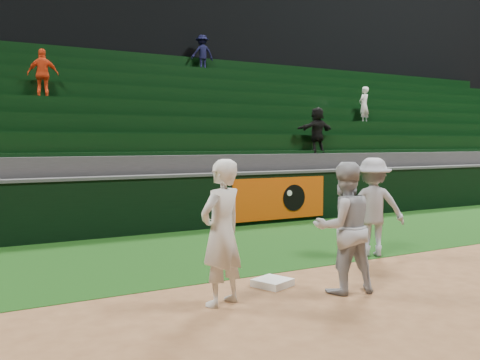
# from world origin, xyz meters

# --- Properties ---
(ground) EXTENTS (70.00, 70.00, 0.00)m
(ground) POSITION_xyz_m (0.00, 0.00, 0.00)
(ground) COLOR brown
(ground) RESTS_ON ground
(foul_grass) EXTENTS (36.00, 4.20, 0.01)m
(foul_grass) POSITION_xyz_m (0.00, 3.00, 0.00)
(foul_grass) COLOR black
(foul_grass) RESTS_ON ground
(upper_deck) EXTENTS (40.00, 12.00, 12.00)m
(upper_deck) POSITION_xyz_m (0.00, 17.45, 6.00)
(upper_deck) COLOR black
(upper_deck) RESTS_ON ground
(first_base) EXTENTS (0.56, 0.56, 0.10)m
(first_base) POSITION_xyz_m (-0.25, 0.34, 0.05)
(first_base) COLOR white
(first_base) RESTS_ON ground
(first_baseman) EXTENTS (0.74, 0.62, 1.75)m
(first_baseman) POSITION_xyz_m (-1.24, -0.06, 0.87)
(first_baseman) COLOR silver
(first_baseman) RESTS_ON ground
(baserunner) EXTENTS (0.94, 0.80, 1.69)m
(baserunner) POSITION_xyz_m (0.38, -0.36, 0.85)
(baserunner) COLOR #A9ACB4
(baserunner) RESTS_ON ground
(base_coach) EXTENTS (1.25, 1.10, 1.68)m
(base_coach) POSITION_xyz_m (2.28, 1.11, 0.85)
(base_coach) COLOR #9B9DA8
(base_coach) RESTS_ON foul_grass
(field_wall) EXTENTS (36.00, 0.45, 1.25)m
(field_wall) POSITION_xyz_m (0.03, 5.20, 0.63)
(field_wall) COLOR black
(field_wall) RESTS_ON ground
(stadium_seating) EXTENTS (36.00, 5.95, 5.58)m
(stadium_seating) POSITION_xyz_m (0.00, 8.97, 1.70)
(stadium_seating) COLOR #333336
(stadium_seating) RESTS_ON ground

